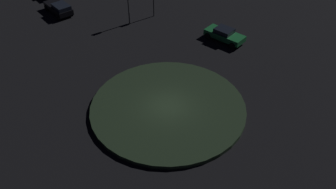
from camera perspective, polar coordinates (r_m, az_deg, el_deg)
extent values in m
plane|color=black|center=(30.20, 0.00, -2.26)|extent=(118.54, 118.54, 0.00)
cylinder|color=#263823|center=(30.09, 0.00, -2.02)|extent=(12.74, 12.74, 0.34)
cube|color=#1E7238|center=(39.19, 8.79, 9.09)|extent=(4.50, 2.67, 0.58)
cube|color=black|center=(38.98, 8.73, 9.80)|extent=(2.11, 1.89, 0.44)
cylinder|color=black|center=(39.33, 11.29, 8.41)|extent=(0.70, 0.37, 0.66)
cylinder|color=black|center=(38.05, 9.94, 7.46)|extent=(0.70, 0.37, 0.66)
cylinder|color=black|center=(40.65, 7.63, 9.92)|extent=(0.70, 0.37, 0.66)
cylinder|color=black|center=(39.40, 6.21, 9.03)|extent=(0.70, 0.37, 0.66)
cube|color=black|center=(46.18, -16.69, 12.77)|extent=(4.39, 2.05, 0.60)
cube|color=black|center=(45.17, -16.28, 12.99)|extent=(2.27, 1.69, 0.45)
cylinder|color=black|center=(47.33, -18.41, 12.66)|extent=(0.67, 0.27, 0.65)
cylinder|color=black|center=(47.89, -16.50, 13.37)|extent=(0.67, 0.27, 0.65)
cylinder|color=black|center=(44.72, -16.74, 11.44)|extent=(0.67, 0.27, 0.65)
cylinder|color=black|center=(45.32, -14.75, 12.19)|extent=(0.67, 0.27, 0.65)
cylinder|color=#2D2D2D|center=(41.78, -6.14, 12.96)|extent=(0.12, 0.12, 3.32)
cylinder|color=#2D2D2D|center=(43.21, -2.26, 13.96)|extent=(0.12, 0.12, 3.17)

